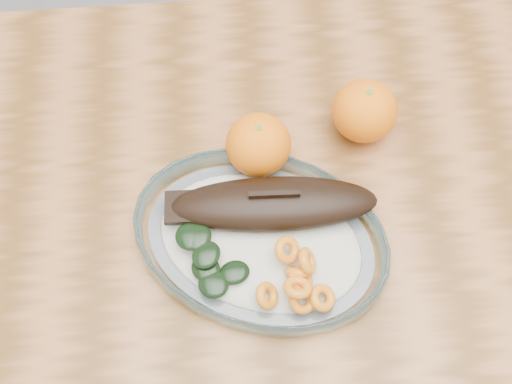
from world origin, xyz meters
TOP-DOWN VIEW (x-y plane):
  - ground at (0.00, 0.00)m, footprint 3.00×3.00m
  - dining_table at (0.00, 0.00)m, footprint 1.20×0.80m
  - plated_meal at (-0.11, 0.00)m, footprint 0.73×0.73m
  - orange_left at (-0.11, 0.11)m, footprint 0.08×0.08m
  - orange_right at (0.03, 0.15)m, footprint 0.08×0.08m

SIDE VIEW (x-z plane):
  - ground at x=0.00m, z-range 0.00..0.00m
  - dining_table at x=0.00m, z-range 0.28..1.03m
  - plated_meal at x=-0.11m, z-range 0.73..0.81m
  - orange_left at x=-0.11m, z-range 0.75..0.83m
  - orange_right at x=0.03m, z-range 0.75..0.83m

